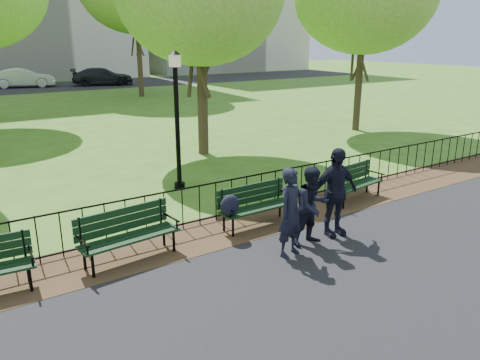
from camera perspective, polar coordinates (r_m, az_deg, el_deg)
ground at (r=9.26m, az=8.94°, el=-7.56°), size 120.00×120.00×0.00m
dirt_strip at (r=10.31m, az=3.31°, el=-4.69°), size 60.00×1.60×0.01m
far_street at (r=41.71m, az=-26.01°, el=9.98°), size 70.00×9.00×0.01m
iron_fence at (r=10.53m, az=1.72°, el=-1.41°), size 24.06×0.06×1.00m
park_bench_main at (r=9.51m, az=0.48°, el=-2.80°), size 1.79×0.53×0.95m
park_bench_left_a at (r=8.52m, az=-13.64°, el=-5.84°), size 1.83×0.72×1.01m
park_bench_right_a at (r=11.66m, az=13.67°, el=0.12°), size 1.70×0.72×0.94m
lamppost at (r=12.02m, az=-7.70°, el=7.77°), size 0.32×0.32×3.54m
person_left at (r=8.39m, az=6.26°, el=-3.97°), size 0.67×0.52×1.63m
person_mid at (r=8.93m, az=8.83°, el=-3.14°), size 0.74×0.39×1.52m
person_right at (r=9.37m, az=11.50°, el=-1.48°), size 1.08×0.53×1.79m
sedan_silver at (r=42.24m, az=-24.89°, el=11.25°), size 4.95×2.65×1.55m
sedan_dark at (r=41.98m, az=-16.40°, el=12.01°), size 5.36×3.52×1.44m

